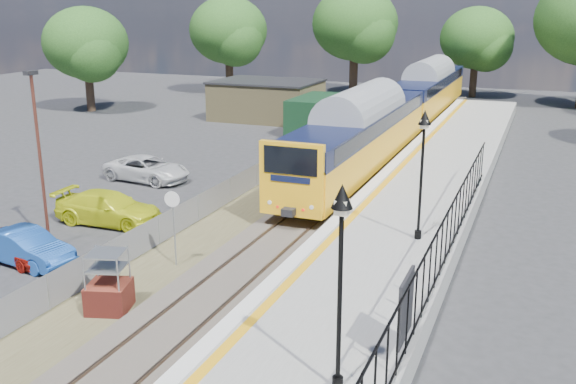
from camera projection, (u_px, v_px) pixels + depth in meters
The scene contains 18 objects.
ground at pixel (205, 307), 19.62m from camera, with size 120.00×120.00×0.00m, color #2D2D30.
track_bed at pixel (302, 212), 28.38m from camera, with size 5.90×80.00×0.29m.
platform at pixel (399, 229), 25.11m from camera, with size 5.00×70.00×0.90m, color gray.
platform_edge at pixel (349, 212), 25.72m from camera, with size 0.90×70.00×0.01m.
victorian_lamp_south at pixel (341, 241), 12.88m from camera, with size 0.44×0.44×4.60m.
victorian_lamp_north at pixel (423, 145), 21.86m from camera, with size 0.44×0.44×4.60m.
palisade_fence at pixel (437, 255), 18.75m from camera, with size 0.12×26.00×2.00m.
wire_fence at pixel (249, 180), 31.65m from camera, with size 0.06×52.00×1.20m.
outbuilding at pixel (275, 102), 50.91m from camera, with size 10.80×10.10×3.12m.
tree_line at pixel (457, 34), 54.69m from camera, with size 56.80×43.80×11.88m.
train at pixel (402, 106), 43.50m from camera, with size 2.82×40.83×3.51m.
brick_plinth at pixel (108, 283), 19.07m from camera, with size 1.49×1.49×1.92m.
speed_sign at pixel (173, 216), 22.12m from camera, with size 0.56×0.13×2.78m.
carpark_lamp at pixel (39, 149), 23.41m from camera, with size 0.25×0.50×6.66m.
car_red at pixel (18, 245), 23.04m from camera, with size 1.38×3.43×1.17m, color #A2170E.
car_blue at pixel (26, 247), 22.71m from camera, with size 1.35×3.87×1.27m, color #1B4DA6.
car_yellow at pixel (109, 208), 26.96m from camera, with size 1.91×4.69×1.36m, color yellow.
car_white at pixel (147, 169), 33.64m from camera, with size 2.15×4.66×1.29m, color silver.
Camera 1 is at (9.03, -15.62, 8.84)m, focal length 40.00 mm.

